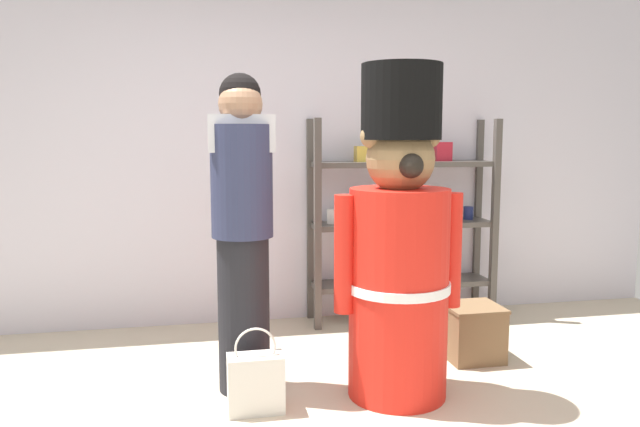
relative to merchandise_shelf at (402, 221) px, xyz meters
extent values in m
cube|color=silver|center=(-0.98, 0.22, 0.53)|extent=(6.40, 0.12, 2.60)
cube|color=#4C4742|center=(-0.69, -0.15, 0.00)|extent=(0.05, 0.05, 1.54)
cube|color=#4C4742|center=(0.69, -0.15, 0.00)|extent=(0.05, 0.05, 1.54)
cube|color=#4C4742|center=(-0.69, 0.15, 0.00)|extent=(0.05, 0.05, 1.54)
cube|color=#4C4742|center=(0.69, 0.15, 0.00)|extent=(0.05, 0.05, 1.54)
cube|color=#4C4742|center=(0.00, 0.00, -0.49)|extent=(1.38, 0.30, 0.04)
cube|color=#4C4742|center=(0.00, 0.00, -0.03)|extent=(1.38, 0.30, 0.04)
cube|color=#4C4742|center=(0.00, 0.00, 0.44)|extent=(1.38, 0.30, 0.04)
cylinder|color=white|center=(-0.55, 0.00, 0.05)|extent=(0.07, 0.07, 0.11)
cylinder|color=black|center=(-0.28, 0.03, 0.03)|extent=(0.08, 0.08, 0.08)
cylinder|color=blue|center=(0.00, 0.03, 0.05)|extent=(0.09, 0.09, 0.11)
cylinder|color=yellow|center=(0.28, -0.01, 0.05)|extent=(0.10, 0.10, 0.11)
cylinder|color=navy|center=(0.55, 0.02, 0.04)|extent=(0.08, 0.08, 0.10)
cylinder|color=#596B33|center=(-0.35, 0.01, -0.36)|extent=(0.07, 0.07, 0.22)
cylinder|color=silver|center=(0.35, 0.00, -0.38)|extent=(0.06, 0.06, 0.17)
cube|color=gold|center=(-0.31, 0.00, 0.51)|extent=(0.13, 0.10, 0.12)
cube|color=#B21E2D|center=(0.31, 0.00, 0.53)|extent=(0.13, 0.10, 0.14)
cylinder|color=red|center=(-0.49, -1.36, -0.20)|extent=(0.53, 0.53, 1.14)
cylinder|color=white|center=(-0.49, -1.36, -0.15)|extent=(0.56, 0.56, 0.05)
sphere|color=#927149|center=(-0.49, -1.36, 0.53)|extent=(0.36, 0.36, 0.36)
sphere|color=#927149|center=(-0.64, -1.36, 0.65)|extent=(0.13, 0.13, 0.13)
sphere|color=#927149|center=(-0.33, -1.36, 0.65)|extent=(0.13, 0.13, 0.13)
cylinder|color=black|center=(-0.49, -1.36, 0.82)|extent=(0.42, 0.42, 0.39)
cylinder|color=red|center=(-0.79, -1.36, 0.03)|extent=(0.11, 0.11, 0.63)
cylinder|color=red|center=(-0.19, -1.36, 0.03)|extent=(0.11, 0.11, 0.63)
sphere|color=black|center=(-0.49, -1.52, 0.50)|extent=(0.13, 0.13, 0.13)
cylinder|color=black|center=(-1.30, -1.12, -0.33)|extent=(0.28, 0.28, 0.87)
cylinder|color=#2D3351|center=(-1.30, -1.12, 0.41)|extent=(0.33, 0.33, 0.61)
sphere|color=#A37556|center=(-1.30, -1.12, 0.82)|extent=(0.24, 0.24, 0.24)
cube|color=silver|center=(-1.30, -1.18, 0.66)|extent=(0.35, 0.04, 0.20)
sphere|color=black|center=(-1.30, -1.10, 0.87)|extent=(0.22, 0.22, 0.22)
cube|color=silver|center=(-1.27, -1.42, -0.62)|extent=(0.29, 0.15, 0.30)
torus|color=silver|center=(-1.27, -1.42, -0.43)|extent=(0.21, 0.01, 0.21)
cube|color=brown|center=(0.15, -0.94, -0.60)|extent=(0.33, 0.32, 0.33)
cube|color=brown|center=(0.15, -0.94, -0.43)|extent=(0.34, 0.34, 0.02)
camera|label=1|loc=(-1.54, -4.43, 0.65)|focal=34.38mm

